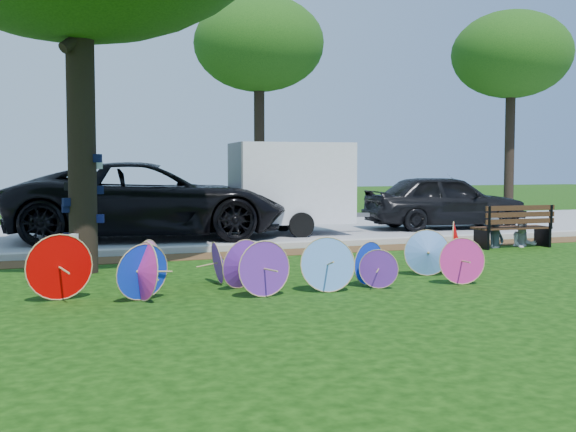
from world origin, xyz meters
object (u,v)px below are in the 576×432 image
Objects in this scene: black_van at (148,201)px; person_right at (524,219)px; parasol_pile at (276,263)px; person_left at (496,218)px; cargo_trailer at (291,183)px; park_bench at (511,226)px; dark_pickup at (445,202)px.

person_right is at bearing -113.99° from black_van.
parasol_pile is 1.06× the size of black_van.
person_right is (0.70, 0.00, -0.05)m from person_left.
black_van is at bearing 93.46° from parasol_pile.
person_left is (6.39, -4.38, -0.26)m from black_van.
parasol_pile is 2.43× the size of cargo_trailer.
park_bench reaches higher than parasol_pile.
dark_pickup is at bearing -83.22° from black_van.
black_van is 3.80× the size of park_bench.
parasol_pile is 5.42× the size of person_left.
cargo_trailer is 5.18m from person_left.
person_right reaches higher than parasol_pile.
cargo_trailer reaches higher than black_van.
cargo_trailer reaches higher than park_bench.
person_left is at bearing -116.71° from black_van.
person_right reaches higher than park_bench.
cargo_trailer is at bearing 129.30° from park_bench.
park_bench is at bearing -152.31° from person_right.
black_van is 7.76m from person_left.
dark_pickup is at bearing 50.07° from person_left.
cargo_trailer is at bearing 104.09° from person_left.
dark_pickup is (7.48, 7.34, 0.37)m from parasol_pile.
black_van is at bearing 149.03° from park_bench.
dark_pickup is 1.55× the size of cargo_trailer.
person_right is at bearing -20.08° from person_left.
black_van is 5.10× the size of person_left.
person_right is (6.64, 3.08, 0.21)m from parasol_pile.
cargo_trailer is (-4.42, -0.00, 0.54)m from dark_pickup.
cargo_trailer is 5.45m from park_bench.
black_van is 8.08m from park_bench.
black_van is 1.48× the size of dark_pickup.
black_van reaches higher than person_left.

